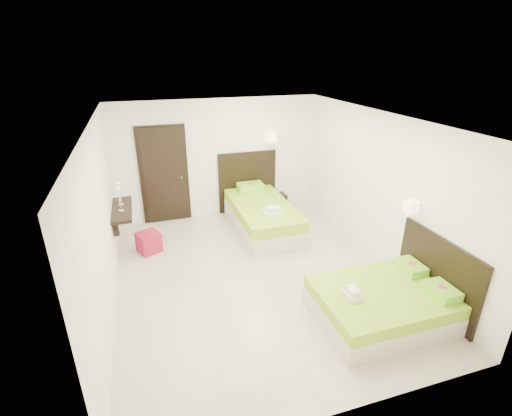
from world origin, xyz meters
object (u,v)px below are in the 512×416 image
object	(u,v)px
bed_single	(261,213)
ottoman	(149,242)
nightstand	(276,201)
bed_double	(387,301)

from	to	relation	value
bed_single	ottoman	world-z (taller)	bed_single
bed_single	ottoman	bearing A→B (deg)	-172.16
bed_single	nightstand	size ratio (longest dim) A/B	5.53
bed_single	nightstand	xyz separation A→B (m)	(0.68, 0.88, -0.15)
bed_double	nightstand	world-z (taller)	bed_double
bed_double	ottoman	distance (m)	4.29
bed_single	nightstand	distance (m)	1.12
bed_single	ottoman	xyz separation A→B (m)	(-2.33, -0.32, -0.15)
bed_double	ottoman	xyz separation A→B (m)	(-3.10, 2.96, -0.08)
bed_double	nightstand	distance (m)	4.17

